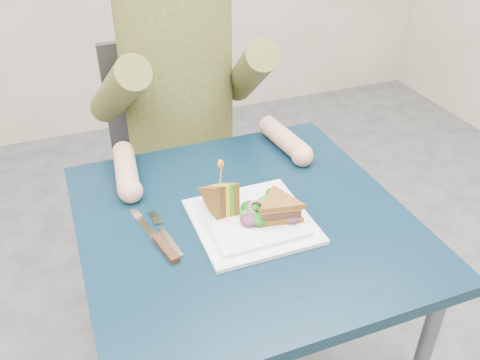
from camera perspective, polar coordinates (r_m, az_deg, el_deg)
name	(u,v)px	position (r m, az deg, el deg)	size (l,w,h in m)	color
table	(244,243)	(1.24, 0.50, -7.14)	(0.75, 0.75, 0.73)	black
chair	(177,154)	(1.81, -7.09, 2.89)	(0.42, 0.40, 0.93)	#47474C
diner	(178,64)	(1.55, -6.95, 12.84)	(0.54, 0.59, 0.74)	brown
plate	(252,220)	(1.17, 1.35, -4.49)	(0.26, 0.26, 0.02)	white
sandwich_flat	(279,208)	(1.14, 4.40, -3.17)	(0.14, 0.14, 0.05)	brown
sandwich_upright	(221,198)	(1.16, -2.09, -2.08)	(0.08, 0.12, 0.12)	brown
fork	(166,233)	(1.15, -8.36, -5.96)	(0.04, 0.18, 0.01)	silver
knife	(161,244)	(1.12, -8.81, -7.07)	(0.07, 0.22, 0.02)	silver
toothpick	(221,175)	(1.12, -2.16, 0.58)	(0.00, 0.00, 0.06)	tan
toothpick_frill	(221,164)	(1.11, -2.19, 1.80)	(0.01, 0.01, 0.02)	orange
lettuce_spill	(252,210)	(1.16, 1.40, -3.34)	(0.15, 0.13, 0.02)	#337A14
onion_ring	(257,208)	(1.16, 1.96, -3.17)	(0.04, 0.04, 0.01)	#9E4C7A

